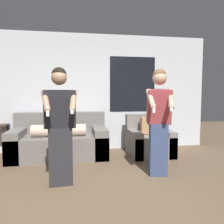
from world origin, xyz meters
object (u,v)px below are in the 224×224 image
(couch, at_px, (60,141))
(person_left, at_px, (60,126))
(person_right, at_px, (159,121))
(armchair, at_px, (149,141))

(couch, relative_size, person_left, 1.15)
(person_left, relative_size, person_right, 0.99)
(armchair, distance_m, person_right, 1.36)
(couch, relative_size, armchair, 2.21)
(couch, bearing_deg, person_left, -85.34)
(armchair, bearing_deg, person_left, -143.72)
(couch, height_order, person_left, person_left)
(person_right, bearing_deg, armchair, 78.01)
(person_right, bearing_deg, person_left, -175.82)
(armchair, bearing_deg, couch, 175.89)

